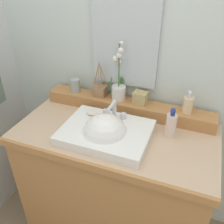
{
  "coord_description": "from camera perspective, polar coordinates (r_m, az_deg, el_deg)",
  "views": [
    {
      "loc": [
        0.4,
        -1.08,
        1.72
      ],
      "look_at": [
        -0.01,
        -0.02,
        1.01
      ],
      "focal_mm": 39.54,
      "sensor_mm": 36.0,
      "label": 1
    }
  ],
  "objects": [
    {
      "name": "tumbler_cup",
      "position": [
        1.68,
        -8.52,
        6.1
      ],
      "size": [
        0.06,
        0.06,
        0.09
      ],
      "primitive_type": "cylinder",
      "color": "#969F99",
      "rests_on": "back_ledge"
    },
    {
      "name": "vanity_cabinet",
      "position": [
        1.72,
        0.61,
        -16.1
      ],
      "size": [
        1.15,
        0.61,
        0.88
      ],
      "color": "#AF7641",
      "rests_on": "ground"
    },
    {
      "name": "mirror",
      "position": [
        1.51,
        2.93,
        15.49
      ],
      "size": [
        0.41,
        0.02,
        0.52
      ],
      "primitive_type": "cube",
      "color": "silver"
    },
    {
      "name": "wall_back",
      "position": [
        1.57,
        6.4,
        19.9
      ],
      "size": [
        2.63,
        0.2,
        2.79
      ],
      "primitive_type": "cube",
      "color": "silver",
      "rests_on": "ground"
    },
    {
      "name": "soap_bar",
      "position": [
        1.47,
        -4.67,
        -0.21
      ],
      "size": [
        0.07,
        0.04,
        0.02
      ],
      "primitive_type": "ellipsoid",
      "color": "beige",
      "rests_on": "sink_basin"
    },
    {
      "name": "sink_basin",
      "position": [
        1.37,
        -1.54,
        -5.23
      ],
      "size": [
        0.48,
        0.37,
        0.28
      ],
      "color": "white",
      "rests_on": "vanity_cabinet"
    },
    {
      "name": "potted_plant",
      "position": [
        1.55,
        1.5,
        6.03
      ],
      "size": [
        0.11,
        0.1,
        0.37
      ],
      "color": "silver",
      "rests_on": "back_ledge"
    },
    {
      "name": "trinket_box",
      "position": [
        1.53,
        6.5,
        3.25
      ],
      "size": [
        0.09,
        0.07,
        0.08
      ],
      "primitive_type": "cube",
      "rotation": [
        0.0,
        0.0,
        -0.09
      ],
      "color": "tan",
      "rests_on": "back_ledge"
    },
    {
      "name": "reed_diffuser",
      "position": [
        1.62,
        -2.72,
        5.01
      ],
      "size": [
        0.12,
        0.08,
        0.24
      ],
      "color": "#8F6946",
      "rests_on": "back_ledge"
    },
    {
      "name": "soap_dispenser",
      "position": [
        1.48,
        17.17,
        1.7
      ],
      "size": [
        0.06,
        0.06,
        0.14
      ],
      "color": "beige",
      "rests_on": "back_ledge"
    },
    {
      "name": "back_ledge",
      "position": [
        1.58,
        3.56,
        1.25
      ],
      "size": [
        1.08,
        0.13,
        0.08
      ],
      "primitive_type": "cube",
      "color": "#AF7641",
      "rests_on": "vanity_cabinet"
    },
    {
      "name": "lotion_bottle",
      "position": [
        1.39,
        13.47,
        -2.92
      ],
      "size": [
        0.06,
        0.06,
        0.17
      ],
      "color": "beige",
      "rests_on": "vanity_cabinet"
    }
  ]
}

